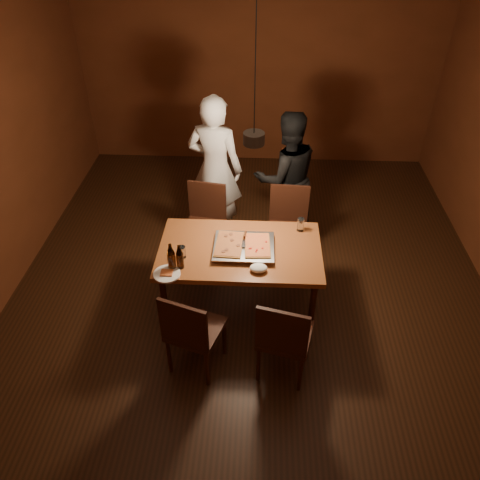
{
  "coord_description": "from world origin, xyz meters",
  "views": [
    {
      "loc": [
        0.06,
        -3.57,
        3.44
      ],
      "look_at": [
        -0.1,
        -0.21,
        0.85
      ],
      "focal_mm": 35.0,
      "sensor_mm": 36.0,
      "label": 1
    }
  ],
  "objects_px": {
    "chair_near_right": "(284,334)",
    "pendant_lamp": "(254,137)",
    "chair_near_left": "(190,328)",
    "pizza_tray": "(244,248)",
    "dining_table": "(240,255)",
    "chair_far_left": "(205,216)",
    "beer_bottle_a": "(171,257)",
    "diner_white": "(215,169)",
    "diner_dark": "(286,177)",
    "chair_far_right": "(288,219)",
    "plate_slice": "(167,274)",
    "beer_bottle_b": "(180,257)"
  },
  "relations": [
    {
      "from": "chair_near_right",
      "to": "pendant_lamp",
      "type": "distance_m",
      "value": 1.63
    },
    {
      "from": "dining_table",
      "to": "diner_white",
      "type": "relative_size",
      "value": 0.87
    },
    {
      "from": "chair_near_right",
      "to": "chair_near_left",
      "type": "bearing_deg",
      "value": -168.64
    },
    {
      "from": "chair_near_left",
      "to": "pendant_lamp",
      "type": "relative_size",
      "value": 0.49
    },
    {
      "from": "chair_far_left",
      "to": "chair_near_right",
      "type": "height_order",
      "value": "same"
    },
    {
      "from": "diner_dark",
      "to": "pendant_lamp",
      "type": "height_order",
      "value": "pendant_lamp"
    },
    {
      "from": "plate_slice",
      "to": "diner_dark",
      "type": "xyz_separation_m",
      "value": [
        1.07,
        1.67,
        0.02
      ]
    },
    {
      "from": "dining_table",
      "to": "diner_dark",
      "type": "distance_m",
      "value": 1.37
    },
    {
      "from": "chair_near_right",
      "to": "pizza_tray",
      "type": "xyz_separation_m",
      "value": [
        -0.36,
        0.81,
        0.24
      ]
    },
    {
      "from": "pendant_lamp",
      "to": "beer_bottle_a",
      "type": "bearing_deg",
      "value": -142.67
    },
    {
      "from": "chair_near_right",
      "to": "diner_dark",
      "type": "distance_m",
      "value": 2.12
    },
    {
      "from": "diner_white",
      "to": "dining_table",
      "type": "bearing_deg",
      "value": 118.41
    },
    {
      "from": "chair_far_left",
      "to": "beer_bottle_a",
      "type": "relative_size",
      "value": 1.84
    },
    {
      "from": "plate_slice",
      "to": "dining_table",
      "type": "bearing_deg",
      "value": 32.54
    },
    {
      "from": "chair_far_left",
      "to": "beer_bottle_a",
      "type": "bearing_deg",
      "value": 91.23
    },
    {
      "from": "chair_far_right",
      "to": "chair_near_right",
      "type": "height_order",
      "value": "same"
    },
    {
      "from": "beer_bottle_a",
      "to": "chair_near_left",
      "type": "bearing_deg",
      "value": -66.65
    },
    {
      "from": "chair_far_right",
      "to": "chair_near_right",
      "type": "bearing_deg",
      "value": 90.0
    },
    {
      "from": "chair_far_left",
      "to": "chair_near_right",
      "type": "relative_size",
      "value": 0.96
    },
    {
      "from": "pizza_tray",
      "to": "beer_bottle_a",
      "type": "relative_size",
      "value": 2.08
    },
    {
      "from": "chair_near_left",
      "to": "plate_slice",
      "type": "relative_size",
      "value": 2.27
    },
    {
      "from": "diner_white",
      "to": "pendant_lamp",
      "type": "relative_size",
      "value": 1.57
    },
    {
      "from": "beer_bottle_a",
      "to": "diner_white",
      "type": "distance_m",
      "value": 1.6
    },
    {
      "from": "chair_near_left",
      "to": "pizza_tray",
      "type": "xyz_separation_m",
      "value": [
        0.4,
        0.78,
        0.24
      ]
    },
    {
      "from": "chair_far_right",
      "to": "diner_white",
      "type": "distance_m",
      "value": 1.01
    },
    {
      "from": "chair_far_right",
      "to": "beer_bottle_a",
      "type": "bearing_deg",
      "value": 49.36
    },
    {
      "from": "chair_far_left",
      "to": "diner_white",
      "type": "height_order",
      "value": "diner_white"
    },
    {
      "from": "chair_far_left",
      "to": "pendant_lamp",
      "type": "bearing_deg",
      "value": 140.18
    },
    {
      "from": "pizza_tray",
      "to": "beer_bottle_a",
      "type": "distance_m",
      "value": 0.69
    },
    {
      "from": "chair_near_left",
      "to": "pendant_lamp",
      "type": "height_order",
      "value": "pendant_lamp"
    },
    {
      "from": "plate_slice",
      "to": "chair_near_right",
      "type": "bearing_deg",
      "value": -23.19
    },
    {
      "from": "dining_table",
      "to": "pizza_tray",
      "type": "xyz_separation_m",
      "value": [
        0.04,
        -0.01,
        0.1
      ]
    },
    {
      "from": "chair_far_right",
      "to": "diner_dark",
      "type": "xyz_separation_m",
      "value": [
        -0.02,
        0.48,
        0.24
      ]
    },
    {
      "from": "plate_slice",
      "to": "pendant_lamp",
      "type": "relative_size",
      "value": 0.21
    },
    {
      "from": "chair_far_right",
      "to": "diner_dark",
      "type": "distance_m",
      "value": 0.54
    },
    {
      "from": "chair_near_left",
      "to": "pendant_lamp",
      "type": "xyz_separation_m",
      "value": [
        0.47,
        1.01,
        1.22
      ]
    },
    {
      "from": "beer_bottle_b",
      "to": "beer_bottle_a",
      "type": "bearing_deg",
      "value": -166.64
    },
    {
      "from": "chair_near_right",
      "to": "pendant_lamp",
      "type": "relative_size",
      "value": 0.46
    },
    {
      "from": "dining_table",
      "to": "chair_near_right",
      "type": "distance_m",
      "value": 0.92
    },
    {
      "from": "pendant_lamp",
      "to": "beer_bottle_b",
      "type": "bearing_deg",
      "value": -140.53
    },
    {
      "from": "pizza_tray",
      "to": "beer_bottle_a",
      "type": "bearing_deg",
      "value": -149.52
    },
    {
      "from": "dining_table",
      "to": "chair_near_left",
      "type": "xyz_separation_m",
      "value": [
        -0.37,
        -0.79,
        -0.14
      ]
    },
    {
      "from": "chair_far_right",
      "to": "plate_slice",
      "type": "distance_m",
      "value": 1.63
    },
    {
      "from": "chair_near_left",
      "to": "beer_bottle_a",
      "type": "relative_size",
      "value": 2.02
    },
    {
      "from": "chair_far_right",
      "to": "plate_slice",
      "type": "bearing_deg",
      "value": 50.57
    },
    {
      "from": "chair_near_right",
      "to": "dining_table",
      "type": "bearing_deg",
      "value": 129.32
    },
    {
      "from": "chair_far_left",
      "to": "beer_bottle_a",
      "type": "distance_m",
      "value": 1.19
    },
    {
      "from": "diner_white",
      "to": "beer_bottle_a",
      "type": "bearing_deg",
      "value": 94.98
    },
    {
      "from": "pizza_tray",
      "to": "beer_bottle_b",
      "type": "height_order",
      "value": "beer_bottle_b"
    },
    {
      "from": "dining_table",
      "to": "pizza_tray",
      "type": "relative_size",
      "value": 2.73
    }
  ]
}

